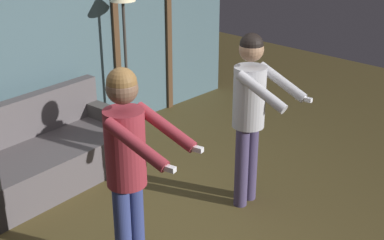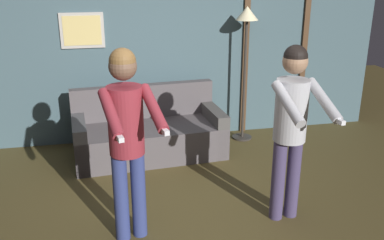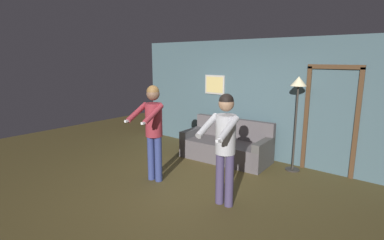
# 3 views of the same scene
# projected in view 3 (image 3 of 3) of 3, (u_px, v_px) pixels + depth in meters

# --- Properties ---
(ground_plane) EXTENTS (12.00, 12.00, 0.00)m
(ground_plane) POSITION_uv_depth(u_px,v_px,m) (185.00, 186.00, 5.22)
(ground_plane) COLOR #4F4221
(back_wall_assembly) EXTENTS (6.40, 0.10, 2.60)m
(back_wall_assembly) POSITION_uv_depth(u_px,v_px,m) (253.00, 99.00, 6.67)
(back_wall_assembly) COLOR #435B63
(back_wall_assembly) RESTS_ON ground_plane
(couch) EXTENTS (1.96, 0.99, 0.87)m
(couch) POSITION_uv_depth(u_px,v_px,m) (226.00, 147.00, 6.57)
(couch) COLOR #534D4F
(couch) RESTS_ON ground_plane
(torchiere_lamp) EXTENTS (0.30, 0.30, 1.86)m
(torchiere_lamp) POSITION_uv_depth(u_px,v_px,m) (298.00, 95.00, 5.67)
(torchiere_lamp) COLOR #332D28
(torchiere_lamp) RESTS_ON ground_plane
(person_standing_left) EXTENTS (0.52, 0.73, 1.74)m
(person_standing_left) POSITION_uv_depth(u_px,v_px,m) (153.00, 124.00, 5.27)
(person_standing_left) COLOR navy
(person_standing_left) RESTS_ON ground_plane
(person_standing_right) EXTENTS (0.47, 0.68, 1.70)m
(person_standing_right) POSITION_uv_depth(u_px,v_px,m) (225.00, 139.00, 4.36)
(person_standing_right) COLOR #443A5E
(person_standing_right) RESTS_ON ground_plane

